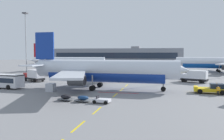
% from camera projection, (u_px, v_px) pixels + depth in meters
% --- Properties ---
extents(ground, '(400.00, 400.00, 0.00)m').
position_uv_depth(ground, '(220.00, 84.00, 57.75)').
color(ground, slate).
extents(apron_paint_markings, '(8.00, 96.40, 0.01)m').
position_uv_depth(apron_paint_markings, '(129.00, 83.00, 59.59)').
color(apron_paint_markings, yellow).
rests_on(apron_paint_markings, ground).
extents(airliner_foreground, '(34.73, 34.62, 12.20)m').
position_uv_depth(airliner_foreground, '(103.00, 71.00, 49.27)').
color(airliner_foreground, silver).
rests_on(airliner_foreground, ground).
extents(pushback_tug, '(6.23, 3.61, 2.08)m').
position_uv_depth(pushback_tug, '(212.00, 89.00, 44.26)').
color(pushback_tug, yellow).
rests_on(pushback_tug, ground).
extents(airliner_mid_left, '(33.73, 33.45, 11.82)m').
position_uv_depth(airliner_mid_left, '(215.00, 63.00, 95.21)').
color(airliner_mid_left, silver).
rests_on(airliner_mid_left, ground).
extents(airliner_far_center, '(33.69, 33.29, 11.80)m').
position_uv_depth(airliner_far_center, '(69.00, 62.00, 98.41)').
color(airliner_far_center, silver).
rests_on(airliner_far_center, ground).
extents(fuel_service_truck, '(7.31, 5.40, 3.14)m').
position_uv_depth(fuel_service_truck, '(34.00, 75.00, 63.45)').
color(fuel_service_truck, black).
rests_on(fuel_service_truck, ground).
extents(ground_power_truck, '(7.39, 4.90, 3.14)m').
position_uv_depth(ground_power_truck, '(194.00, 76.00, 61.09)').
color(ground_power_truck, black).
rests_on(ground_power_truck, ground).
extents(baggage_train, '(8.70, 2.42, 1.14)m').
position_uv_depth(baggage_train, '(83.00, 99.00, 36.50)').
color(baggage_train, silver).
rests_on(baggage_train, ground).
extents(ground_crew_worker, '(0.67, 0.39, 1.71)m').
position_uv_depth(ground_crew_worker, '(218.00, 90.00, 42.01)').
color(ground_crew_worker, '#232328').
rests_on(ground_crew_worker, ground).
extents(uld_cargo_container, '(1.68, 1.64, 1.60)m').
position_uv_depth(uld_cargo_container, '(51.00, 87.00, 46.51)').
color(uld_cargo_container, '#B7BCC6').
rests_on(uld_cargo_container, ground).
extents(apron_light_mast_near, '(1.80, 1.80, 23.84)m').
position_uv_depth(apron_light_mast_near, '(26.00, 35.00, 94.29)').
color(apron_light_mast_near, slate).
rests_on(apron_light_mast_near, ground).
extents(terminal_satellite, '(94.40, 21.79, 12.72)m').
position_uv_depth(terminal_satellite, '(117.00, 56.00, 175.37)').
color(terminal_satellite, gray).
rests_on(terminal_satellite, ground).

